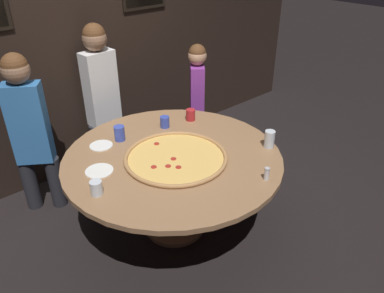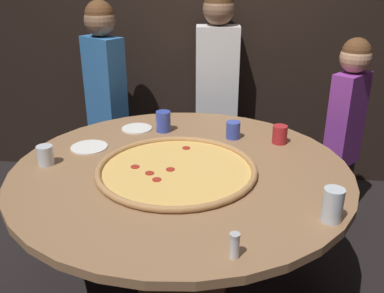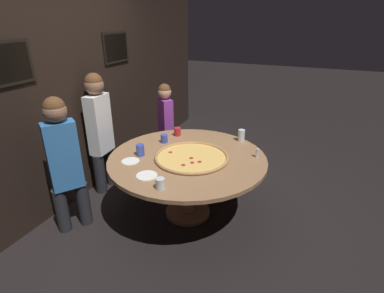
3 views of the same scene
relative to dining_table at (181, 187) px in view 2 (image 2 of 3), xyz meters
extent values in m
plane|color=black|center=(0.00, 0.00, -0.62)|extent=(24.00, 24.00, 0.00)
cube|color=black|center=(0.00, 1.46, 0.68)|extent=(6.40, 0.06, 2.60)
cylinder|color=#936B47|center=(0.00, 0.00, 0.10)|extent=(1.71, 1.71, 0.04)
cylinder|color=#936B47|center=(0.00, 0.00, -0.27)|extent=(0.16, 0.16, 0.70)
cylinder|color=#936B47|center=(0.00, 0.00, -0.60)|extent=(0.52, 0.52, 0.04)
cylinder|color=#EAB75B|center=(-0.01, -0.06, 0.12)|extent=(0.76, 0.76, 0.01)
torus|color=#B27F4C|center=(-0.01, -0.06, 0.13)|extent=(0.80, 0.80, 0.03)
cylinder|color=#A8281E|center=(-0.09, -0.18, 0.13)|extent=(0.04, 0.04, 0.00)
cylinder|color=#A8281E|center=(0.00, 0.21, 0.13)|extent=(0.04, 0.04, 0.00)
cylinder|color=#A8281E|center=(-0.04, -0.06, 0.13)|extent=(0.04, 0.04, 0.00)
cylinder|color=#A8281E|center=(-0.22, -0.05, 0.13)|extent=(0.04, 0.04, 0.00)
cylinder|color=#A8281E|center=(-0.14, -0.12, 0.13)|extent=(0.04, 0.04, 0.00)
cylinder|color=silver|center=(0.67, -0.42, 0.19)|extent=(0.08, 0.08, 0.14)
cylinder|color=silver|center=(-0.69, -0.05, 0.17)|extent=(0.08, 0.08, 0.10)
cylinder|color=#384CB7|center=(-0.18, 0.48, 0.18)|extent=(0.09, 0.09, 0.13)
cylinder|color=#B22328|center=(0.52, 0.37, 0.17)|extent=(0.08, 0.08, 0.10)
cylinder|color=#384CB7|center=(0.25, 0.42, 0.17)|extent=(0.08, 0.08, 0.10)
cylinder|color=white|center=(-0.35, 0.50, 0.12)|extent=(0.19, 0.19, 0.01)
cylinder|color=white|center=(-0.54, 0.18, 0.12)|extent=(0.20, 0.20, 0.01)
cylinder|color=silver|center=(0.29, -0.70, 0.16)|extent=(0.04, 0.04, 0.08)
cylinder|color=#B7B7BC|center=(0.29, -0.70, 0.21)|extent=(0.04, 0.04, 0.01)
cylinder|color=#232328|center=(0.22, 1.26, -0.36)|extent=(0.15, 0.15, 0.53)
cylinder|color=#232328|center=(-0.02, 1.24, -0.36)|extent=(0.15, 0.15, 0.53)
cube|color=white|center=(0.10, 1.25, 0.28)|extent=(0.33, 0.20, 0.74)
sphere|color=#8C664C|center=(0.10, 1.25, 0.77)|extent=(0.23, 0.23, 0.23)
sphere|color=brown|center=(0.10, 1.25, 0.81)|extent=(0.21, 0.21, 0.21)
cylinder|color=#232328|center=(1.04, 0.87, -0.40)|extent=(0.17, 0.17, 0.44)
cylinder|color=#232328|center=(0.91, 0.71, -0.40)|extent=(0.17, 0.17, 0.44)
cube|color=purple|center=(0.98, 0.79, 0.13)|extent=(0.28, 0.30, 0.62)
sphere|color=tan|center=(0.98, 0.79, 0.54)|extent=(0.19, 0.19, 0.19)
sphere|color=brown|center=(0.98, 0.79, 0.57)|extent=(0.18, 0.18, 0.18)
cylinder|color=#232328|center=(-0.61, 0.97, -0.37)|extent=(0.19, 0.19, 0.51)
cylinder|color=#232328|center=(-0.80, 1.10, -0.37)|extent=(0.19, 0.19, 0.51)
cube|color=#3370B2|center=(-0.71, 1.04, 0.24)|extent=(0.34, 0.31, 0.71)
sphere|color=#8C664C|center=(-0.71, 1.04, 0.70)|extent=(0.22, 0.22, 0.22)
sphere|color=brown|center=(-0.71, 1.04, 0.74)|extent=(0.20, 0.20, 0.20)
camera|label=1|loc=(-1.55, -1.97, 1.65)|focal=35.00mm
camera|label=2|loc=(0.28, -1.93, 1.07)|focal=40.00mm
camera|label=3|loc=(-2.67, -1.21, 1.52)|focal=28.00mm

